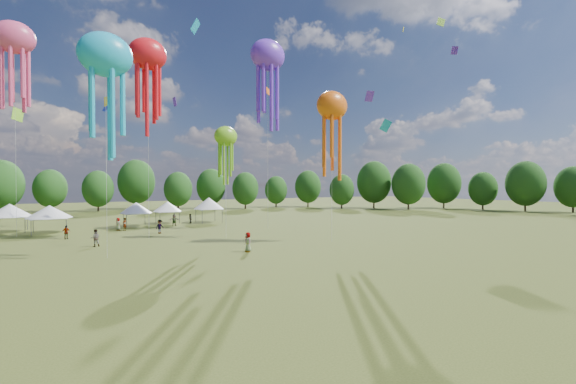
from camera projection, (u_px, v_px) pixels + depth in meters
ground at (482, 377)px, 12.37m from camera, size 300.00×300.00×0.00m
spectator_near at (95, 238)px, 38.68m from camera, size 0.93×0.75×1.82m
spectators_far at (161, 225)px, 50.96m from camera, size 18.96×30.36×1.90m
festival_tents at (118, 208)px, 56.31m from camera, size 33.01×9.56×4.36m
show_kites at (181, 80)px, 45.19m from camera, size 36.04×26.82×27.97m
treeline at (119, 185)px, 63.56m from camera, size 201.57×95.24×13.43m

